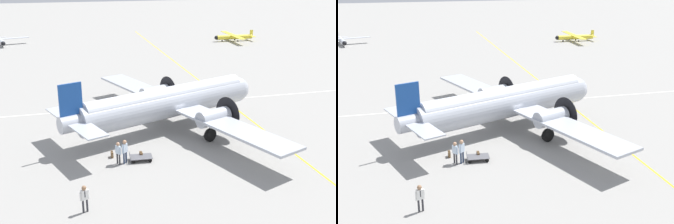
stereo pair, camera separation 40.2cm
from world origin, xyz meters
TOP-DOWN VIEW (x-y plane):
  - ground_plane at (0.00, 0.00)m, footprint 300.00×300.00m
  - apron_line_eastwest at (0.00, -8.07)m, footprint 120.00×0.16m
  - apron_line_northsouth at (7.00, 0.00)m, footprint 0.16×120.00m
  - airliner_main at (0.14, -0.36)m, footprint 24.39×19.06m
  - crew_foreground at (-11.72, 8.03)m, footprint 0.29×0.57m
  - passenger_boarding at (-5.88, 4.76)m, footprint 0.46×0.48m
  - ramp_agent at (-5.90, 5.24)m, footprint 0.50×0.38m
  - suitcase_near_door at (-4.61, 5.55)m, footprint 0.43×0.15m
  - suitcase_upright_spare at (-5.25, 3.46)m, footprint 0.47×0.19m
  - baggage_cart at (-5.72, 3.58)m, footprint 1.14×1.72m
  - light_aircraft_distant at (42.30, -24.11)m, footprint 10.65×7.86m
  - light_aircraft_taxiing at (48.87, 19.07)m, footprint 7.68×10.10m

SIDE VIEW (x-z plane):
  - ground_plane at x=0.00m, z-range 0.00..0.00m
  - apron_line_eastwest at x=0.00m, z-range 0.00..0.01m
  - apron_line_northsouth at x=7.00m, z-range 0.00..0.01m
  - suitcase_near_door at x=-4.61m, z-range -0.02..0.48m
  - suitcase_upright_spare at x=-5.25m, z-range -0.02..0.48m
  - baggage_cart at x=-5.72m, z-range -0.01..0.55m
  - light_aircraft_taxiing at x=48.87m, z-range -0.16..1.80m
  - light_aircraft_distant at x=42.30m, z-range -0.18..1.86m
  - ramp_agent at x=-5.90m, z-range 0.19..1.90m
  - crew_foreground at x=-11.72m, z-range 0.19..1.92m
  - passenger_boarding at x=-5.88m, z-range 0.21..2.03m
  - airliner_main at x=0.14m, z-range -0.32..5.21m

